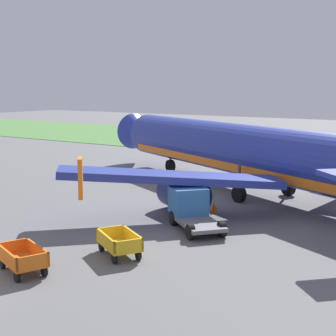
{
  "coord_description": "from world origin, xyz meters",
  "views": [
    {
      "loc": [
        18.29,
        -10.05,
        7.66
      ],
      "look_at": [
        0.97,
        15.18,
        2.8
      ],
      "focal_mm": 54.76,
      "sensor_mm": 36.0,
      "label": 1
    }
  ],
  "objects_px": {
    "airplane": "(252,153)",
    "baggage_cart_far_end": "(119,243)",
    "service_truck_beside_carts": "(191,207)",
    "baggage_cart_fourth_in_row": "(22,258)",
    "traffic_cone_near_plane": "(214,207)"
  },
  "relations": [
    {
      "from": "airplane",
      "to": "baggage_cart_far_end",
      "type": "distance_m",
      "value": 15.89
    },
    {
      "from": "service_truck_beside_carts",
      "to": "baggage_cart_fourth_in_row",
      "type": "bearing_deg",
      "value": -101.29
    },
    {
      "from": "baggage_cart_far_end",
      "to": "service_truck_beside_carts",
      "type": "distance_m",
      "value": 6.14
    },
    {
      "from": "baggage_cart_fourth_in_row",
      "to": "baggage_cart_far_end",
      "type": "bearing_deg",
      "value": 63.65
    },
    {
      "from": "baggage_cart_far_end",
      "to": "service_truck_beside_carts",
      "type": "xyz_separation_m",
      "value": [
        0.06,
        6.12,
        0.5
      ]
    },
    {
      "from": "baggage_cart_fourth_in_row",
      "to": "baggage_cart_far_end",
      "type": "xyz_separation_m",
      "value": [
        1.95,
        3.93,
        0.0
      ]
    },
    {
      "from": "baggage_cart_far_end",
      "to": "service_truck_beside_carts",
      "type": "height_order",
      "value": "service_truck_beside_carts"
    },
    {
      "from": "traffic_cone_near_plane",
      "to": "service_truck_beside_carts",
      "type": "bearing_deg",
      "value": -81.69
    },
    {
      "from": "airplane",
      "to": "baggage_cart_far_end",
      "type": "bearing_deg",
      "value": -86.93
    },
    {
      "from": "service_truck_beside_carts",
      "to": "traffic_cone_near_plane",
      "type": "bearing_deg",
      "value": 98.31
    },
    {
      "from": "baggage_cart_fourth_in_row",
      "to": "service_truck_beside_carts",
      "type": "relative_size",
      "value": 0.78
    },
    {
      "from": "service_truck_beside_carts",
      "to": "baggage_cart_far_end",
      "type": "bearing_deg",
      "value": -90.57
    },
    {
      "from": "baggage_cart_fourth_in_row",
      "to": "traffic_cone_near_plane",
      "type": "distance_m",
      "value": 13.66
    },
    {
      "from": "airplane",
      "to": "baggage_cart_fourth_in_row",
      "type": "bearing_deg",
      "value": -93.23
    },
    {
      "from": "service_truck_beside_carts",
      "to": "traffic_cone_near_plane",
      "type": "distance_m",
      "value": 3.64
    }
  ]
}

